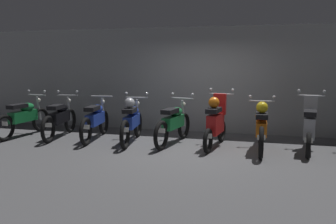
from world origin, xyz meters
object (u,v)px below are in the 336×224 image
(motorbike_slot_1, at_px, (60,118))
(motorbike_slot_3, at_px, (132,120))
(motorbike_slot_5, at_px, (216,122))
(motorbike_slot_6, at_px, (261,127))
(motorbike_slot_2, at_px, (96,120))
(motorbike_slot_4, at_px, (174,123))
(motorbike_slot_0, at_px, (24,117))
(motorbike_slot_7, at_px, (309,127))

(motorbike_slot_1, height_order, motorbike_slot_3, same)
(motorbike_slot_5, height_order, motorbike_slot_6, motorbike_slot_5)
(motorbike_slot_3, xyz_separation_m, motorbike_slot_6, (2.95, -0.07, 0.00))
(motorbike_slot_2, bearing_deg, motorbike_slot_5, -1.35)
(motorbike_slot_2, bearing_deg, motorbike_slot_1, 179.37)
(motorbike_slot_4, relative_size, motorbike_slot_5, 1.16)
(motorbike_slot_4, xyz_separation_m, motorbike_slot_6, (1.96, -0.19, 0.04))
(motorbike_slot_0, height_order, motorbike_slot_1, same)
(motorbike_slot_4, bearing_deg, motorbike_slot_6, -5.53)
(motorbike_slot_0, height_order, motorbike_slot_3, same)
(motorbike_slot_1, distance_m, motorbike_slot_2, 0.98)
(motorbike_slot_5, xyz_separation_m, motorbike_slot_7, (1.97, 0.10, -0.04))
(motorbike_slot_1, xyz_separation_m, motorbike_slot_7, (5.90, 0.02, 0.04))
(motorbike_slot_1, distance_m, motorbike_slot_4, 2.96)
(motorbike_slot_3, bearing_deg, motorbike_slot_6, -1.33)
(motorbike_slot_6, height_order, motorbike_slot_7, motorbike_slot_7)
(motorbike_slot_0, relative_size, motorbike_slot_3, 1.00)
(motorbike_slot_4, relative_size, motorbike_slot_7, 1.15)
(motorbike_slot_7, bearing_deg, motorbike_slot_0, -179.01)
(motorbike_slot_2, distance_m, motorbike_slot_6, 3.94)
(motorbike_slot_6, distance_m, motorbike_slot_7, 1.01)
(motorbike_slot_6, bearing_deg, motorbike_slot_3, 178.67)
(motorbike_slot_2, xyz_separation_m, motorbike_slot_6, (3.93, -0.17, 0.04))
(motorbike_slot_0, bearing_deg, motorbike_slot_1, 5.85)
(motorbike_slot_2, height_order, motorbike_slot_4, motorbike_slot_4)
(motorbike_slot_2, height_order, motorbike_slot_7, motorbike_slot_7)
(motorbike_slot_0, xyz_separation_m, motorbike_slot_1, (0.98, 0.10, 0.00))
(motorbike_slot_7, bearing_deg, motorbike_slot_2, -179.66)
(motorbike_slot_0, bearing_deg, motorbike_slot_3, -0.29)
(motorbike_slot_0, distance_m, motorbike_slot_7, 6.88)
(motorbike_slot_5, bearing_deg, motorbike_slot_2, 178.65)
(motorbike_slot_4, xyz_separation_m, motorbike_slot_5, (0.98, -0.09, 0.08))
(motorbike_slot_3, bearing_deg, motorbike_slot_5, 1.02)
(motorbike_slot_4, bearing_deg, motorbike_slot_0, -178.46)
(motorbike_slot_2, relative_size, motorbike_slot_4, 1.01)
(motorbike_slot_0, bearing_deg, motorbike_slot_6, -0.81)
(motorbike_slot_2, distance_m, motorbike_slot_4, 1.97)
(motorbike_slot_0, height_order, motorbike_slot_5, motorbike_slot_5)
(motorbike_slot_1, bearing_deg, motorbike_slot_7, 0.18)
(motorbike_slot_1, xyz_separation_m, motorbike_slot_2, (0.98, -0.01, -0.00))
(motorbike_slot_1, height_order, motorbike_slot_5, motorbike_slot_5)
(motorbike_slot_5, distance_m, motorbike_slot_6, 0.98)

